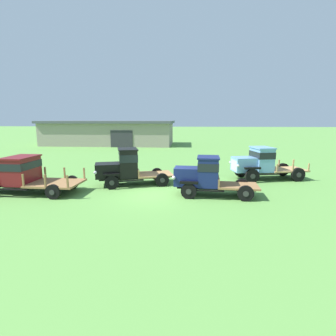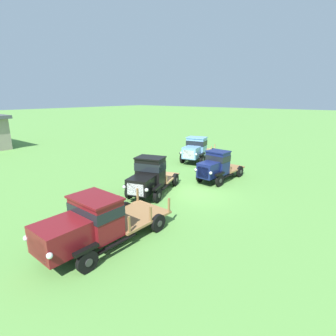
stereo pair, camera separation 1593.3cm
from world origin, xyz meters
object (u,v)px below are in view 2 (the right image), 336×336
at_px(vintage_truck_foreground_near, 92,223).
at_px(vintage_truck_far_side, 196,149).
at_px(vintage_truck_midrow_center, 217,166).
at_px(vintage_truck_second_in_line, 150,176).

relative_size(vintage_truck_foreground_near, vintage_truck_far_side, 1.08).
xyz_separation_m(vintage_truck_foreground_near, vintage_truck_midrow_center, (10.36, 0.23, 0.02)).
xyz_separation_m(vintage_truck_second_in_line, vintage_truck_far_side, (8.66, 2.24, -0.00)).
distance_m(vintage_truck_midrow_center, vintage_truck_far_side, 5.65).
height_order(vintage_truck_foreground_near, vintage_truck_midrow_center, vintage_truck_midrow_center).
bearing_deg(vintage_truck_far_side, vintage_truck_midrow_center, -133.52).
bearing_deg(vintage_truck_foreground_near, vintage_truck_midrow_center, 1.26).
relative_size(vintage_truck_foreground_near, vintage_truck_second_in_line, 1.13).
xyz_separation_m(vintage_truck_second_in_line, vintage_truck_midrow_center, (4.77, -1.86, -0.05)).
bearing_deg(vintage_truck_midrow_center, vintage_truck_foreground_near, -178.74).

